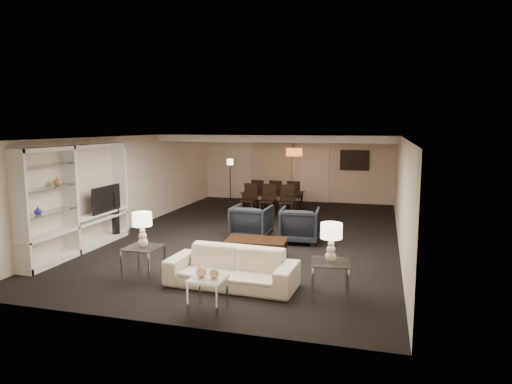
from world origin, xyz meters
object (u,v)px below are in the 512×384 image
object	(u,v)px
coffee_table	(256,250)
chair_fl	(260,194)
chair_nl	(249,200)
side_table_left	(144,262)
table_lamp_right	(331,243)
vase_amber	(57,181)
chair_nr	(287,201)
chair_fr	(295,195)
armchair_left	(251,222)
vase_blue	(38,211)
side_table_right	(330,279)
marble_table	(208,294)
pendant_light	(294,152)
floor_lamp	(230,181)
chair_fm	(277,194)
armchair_right	(300,225)
television	(102,199)
table_lamp_left	(142,230)
chair_nm	(267,201)
floor_speaker	(115,215)
sofa	(232,268)
dining_table	(272,202)

from	to	relation	value
coffee_table	chair_fl	bearing A→B (deg)	104.50
coffee_table	chair_nl	distance (m)	4.81
side_table_left	table_lamp_right	xyz separation A→B (m)	(3.40, 0.00, 0.61)
vase_amber	chair_nr	xyz separation A→B (m)	(3.61, 5.59, -1.16)
table_lamp_right	chair_fr	distance (m)	7.73
chair_nr	armchair_left	bearing A→B (deg)	-100.66
vase_amber	chair_fr	distance (m)	7.86
side_table_left	vase_blue	world-z (taller)	vase_blue
side_table_left	chair_fr	xyz separation A→B (m)	(1.39, 7.46, 0.20)
armchair_left	chair_nr	xyz separation A→B (m)	(0.29, 2.86, 0.07)
side_table_right	chair_nl	distance (m)	6.95
armchair_left	marble_table	distance (m)	4.44
pendant_light	side_table_right	bearing A→B (deg)	-74.52
marble_table	floor_lamp	xyz separation A→B (m)	(-2.83, 9.32, 0.53)
chair_fm	table_lamp_right	bearing A→B (deg)	111.73
armchair_right	chair_fl	world-z (taller)	chair_fl
side_table_right	chair_nl	world-z (taller)	chair_nl
chair_nr	chair_fl	size ratio (longest dim) A/B	1.00
armchair_left	chair_fr	xyz separation A→B (m)	(0.29, 4.16, 0.07)
coffee_table	vase_blue	world-z (taller)	vase_blue
floor_lamp	chair_fm	bearing A→B (deg)	-21.91
television	vase_amber	bearing A→B (deg)	178.82
table_lamp_left	chair_nm	xyz separation A→B (m)	(0.79, 6.16, -0.41)
chair_nl	chair_nr	xyz separation A→B (m)	(1.20, 0.00, 0.00)
television	side_table_right	bearing A→B (deg)	-109.92
marble_table	chair_nr	world-z (taller)	chair_nr
floor_speaker	chair_fm	size ratio (longest dim) A/B	1.23
sofa	chair_nr	bearing A→B (deg)	95.95
table_lamp_left	chair_fl	size ratio (longest dim) A/B	0.65
armchair_left	dining_table	bearing A→B (deg)	-82.96
chair_nm	chair_fl	distance (m)	1.43
vase_blue	chair_nl	bearing A→B (deg)	68.68
sofa	armchair_left	distance (m)	3.36
chair_nr	vase_amber	bearing A→B (deg)	-127.84
sofa	chair_fl	bearing A→B (deg)	104.51
chair_nm	chair_nr	distance (m)	0.60
chair_fr	pendant_light	bearing A→B (deg)	91.60
floor_speaker	floor_lamp	xyz separation A→B (m)	(0.99, 5.81, 0.19)
side_table_left	chair_nl	size ratio (longest dim) A/B	0.63
vase_amber	chair_fm	bearing A→B (deg)	66.37
pendant_light	table_lamp_right	size ratio (longest dim) A/B	0.81
side_table_right	television	size ratio (longest dim) A/B	0.58
marble_table	floor_lamp	bearing A→B (deg)	106.86
floor_speaker	chair_fl	distance (m)	5.54
coffee_table	floor_lamp	bearing A→B (deg)	113.10
table_lamp_right	pendant_light	bearing A→B (deg)	105.48
chair_nm	chair_fl	size ratio (longest dim) A/B	1.00
floor_speaker	dining_table	world-z (taller)	floor_speaker
table_lamp_left	chair_nl	xyz separation A→B (m)	(0.19, 6.16, -0.41)
armchair_right	vase_blue	world-z (taller)	vase_blue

